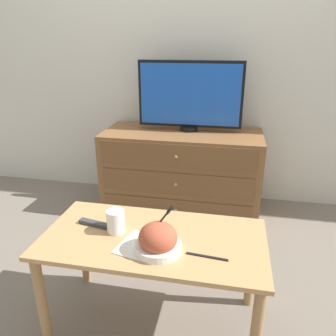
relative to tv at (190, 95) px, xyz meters
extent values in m
plane|color=#70665B|center=(-0.07, 0.22, -0.88)|extent=(12.00, 12.00, 0.00)
cube|color=silver|center=(-0.07, 0.25, 0.42)|extent=(12.00, 0.05, 2.60)
cube|color=brown|center=(-0.04, -0.06, -0.57)|extent=(1.17, 0.50, 0.62)
cube|color=brown|center=(-0.04, -0.31, -0.78)|extent=(1.08, 0.01, 0.17)
sphere|color=tan|center=(-0.04, -0.32, -0.78)|extent=(0.02, 0.02, 0.02)
cube|color=brown|center=(-0.04, -0.31, -0.57)|extent=(1.08, 0.01, 0.17)
sphere|color=tan|center=(-0.04, -0.32, -0.57)|extent=(0.02, 0.02, 0.02)
cube|color=brown|center=(-0.04, -0.31, -0.36)|extent=(1.08, 0.01, 0.17)
sphere|color=tan|center=(-0.04, -0.32, -0.36)|extent=(0.02, 0.02, 0.02)
cylinder|color=black|center=(0.00, 0.00, -0.25)|extent=(0.13, 0.13, 0.03)
cube|color=black|center=(0.00, 0.00, 0.01)|extent=(0.76, 0.04, 0.47)
cube|color=blue|center=(0.00, -0.02, 0.01)|extent=(0.72, 0.01, 0.43)
cube|color=tan|center=(0.02, -1.23, -0.42)|extent=(0.95, 0.48, 0.02)
cylinder|color=#9C7549|center=(-0.42, -1.43, -0.66)|extent=(0.04, 0.04, 0.45)
cylinder|color=#9C7549|center=(0.46, -1.43, -0.66)|extent=(0.04, 0.04, 0.45)
cylinder|color=#9C7549|center=(-0.42, -1.02, -0.66)|extent=(0.04, 0.04, 0.45)
cylinder|color=#9C7549|center=(0.46, -1.02, -0.66)|extent=(0.04, 0.04, 0.45)
cylinder|color=silver|center=(0.06, -1.32, -0.39)|extent=(0.19, 0.19, 0.03)
ellipsoid|color=#AD4C33|center=(0.06, -1.32, -0.35)|extent=(0.15, 0.15, 0.12)
cube|color=black|center=(0.05, -1.30, -0.31)|extent=(0.10, 0.05, 0.14)
cube|color=black|center=(0.10, -1.28, -0.24)|extent=(0.03, 0.03, 0.03)
cylinder|color=beige|center=(-0.15, -1.22, -0.38)|extent=(0.07, 0.07, 0.06)
cylinder|color=white|center=(-0.15, -1.22, -0.36)|extent=(0.08, 0.08, 0.10)
cube|color=silver|center=(-0.01, -1.31, -0.41)|extent=(0.22, 0.22, 0.00)
cube|color=black|center=(0.26, -1.33, -0.41)|extent=(0.16, 0.03, 0.01)
cube|color=#38383D|center=(-0.27, -1.19, -0.40)|extent=(0.15, 0.06, 0.02)
camera|label=1|loc=(0.31, -2.39, 0.37)|focal=35.00mm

